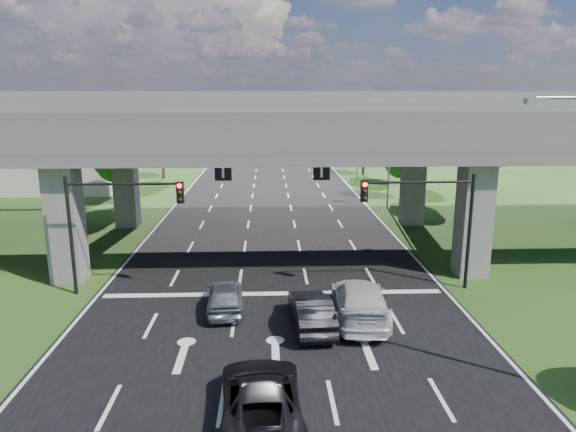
{
  "coord_description": "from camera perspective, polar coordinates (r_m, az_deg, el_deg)",
  "views": [
    {
      "loc": [
        -0.24,
        -20.86,
        9.72
      ],
      "look_at": [
        0.94,
        8.93,
        2.79
      ],
      "focal_mm": 32.0,
      "sensor_mm": 36.0,
      "label": 1
    }
  ],
  "objects": [
    {
      "name": "tree_right_mid",
      "position": [
        59.4,
        13.76,
        7.36
      ],
      "size": [
        3.91,
        3.9,
        6.76
      ],
      "color": "black",
      "rests_on": "ground"
    },
    {
      "name": "tree_left_near",
      "position": [
        49.07,
        -18.63,
        6.68
      ],
      "size": [
        4.5,
        4.5,
        7.8
      ],
      "color": "black",
      "rests_on": "ground"
    },
    {
      "name": "car_white",
      "position": [
        23.36,
        7.96,
        -9.31
      ],
      "size": [
        2.81,
        5.95,
        1.68
      ],
      "primitive_type": "imported",
      "rotation": [
        0.0,
        0.0,
        3.06
      ],
      "color": "silver",
      "rests_on": "road"
    },
    {
      "name": "warehouse",
      "position": [
        61.99,
        -26.9,
        4.52
      ],
      "size": [
        20.0,
        10.0,
        4.0
      ],
      "primitive_type": "cube",
      "color": "#9E9E99",
      "rests_on": "ground"
    },
    {
      "name": "car_dark",
      "position": [
        22.37,
        2.58,
        -10.51
      ],
      "size": [
        1.87,
        4.59,
        1.48
      ],
      "primitive_type": "imported",
      "rotation": [
        0.0,
        0.0,
        3.21
      ],
      "color": "black",
      "rests_on": "road"
    },
    {
      "name": "road",
      "position": [
        32.35,
        -1.75,
        -4.38
      ],
      "size": [
        18.0,
        120.0,
        0.03
      ],
      "primitive_type": "cube",
      "color": "black",
      "rests_on": "ground"
    },
    {
      "name": "tree_left_mid",
      "position": [
        57.61,
        -19.27,
        6.84
      ],
      "size": [
        3.91,
        3.9,
        6.76
      ],
      "color": "black",
      "rests_on": "ground"
    },
    {
      "name": "ground",
      "position": [
        23.01,
        -1.5,
        -11.9
      ],
      "size": [
        160.0,
        160.0,
        0.0
      ],
      "primitive_type": "plane",
      "color": "#214014",
      "rests_on": "ground"
    },
    {
      "name": "streetlight_far",
      "position": [
        46.19,
        10.77,
        8.05
      ],
      "size": [
        3.38,
        0.25,
        10.0
      ],
      "color": "gray",
      "rests_on": "ground"
    },
    {
      "name": "signal_right",
      "position": [
        26.66,
        15.39,
        0.63
      ],
      "size": [
        5.76,
        0.54,
        6.0
      ],
      "color": "black",
      "rests_on": "ground"
    },
    {
      "name": "tree_right_near",
      "position": [
        50.9,
        12.96,
        6.87
      ],
      "size": [
        4.2,
        4.2,
        7.28
      ],
      "color": "black",
      "rests_on": "ground"
    },
    {
      "name": "car_trailing",
      "position": [
        16.57,
        -2.99,
        -19.64
      ],
      "size": [
        2.66,
        5.4,
        1.47
      ],
      "primitive_type": "imported",
      "rotation": [
        0.0,
        0.0,
        3.18
      ],
      "color": "black",
      "rests_on": "road"
    },
    {
      "name": "overpass",
      "position": [
        32.9,
        -1.88,
        9.95
      ],
      "size": [
        80.0,
        15.0,
        10.0
      ],
      "color": "#393634",
      "rests_on": "ground"
    },
    {
      "name": "car_silver",
      "position": [
        24.2,
        -6.97,
        -8.82
      ],
      "size": [
        1.91,
        4.2,
        1.4
      ],
      "primitive_type": "imported",
      "rotation": [
        0.0,
        0.0,
        3.21
      ],
      "color": "#A0A3A7",
      "rests_on": "road"
    },
    {
      "name": "tree_right_far",
      "position": [
        66.19,
        8.53,
        8.7
      ],
      "size": [
        4.5,
        4.5,
        7.8
      ],
      "color": "black",
      "rests_on": "ground"
    },
    {
      "name": "streetlight_beyond",
      "position": [
        61.85,
        7.45,
        9.39
      ],
      "size": [
        3.38,
        0.25,
        10.0
      ],
      "color": "gray",
      "rests_on": "ground"
    },
    {
      "name": "tree_left_far",
      "position": [
        64.29,
        -13.84,
        8.63
      ],
      "size": [
        4.8,
        4.8,
        8.32
      ],
      "color": "black",
      "rests_on": "ground"
    },
    {
      "name": "signal_left",
      "position": [
        26.52,
        -18.84,
        0.33
      ],
      "size": [
        5.76,
        0.54,
        6.0
      ],
      "color": "black",
      "rests_on": "ground"
    }
  ]
}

